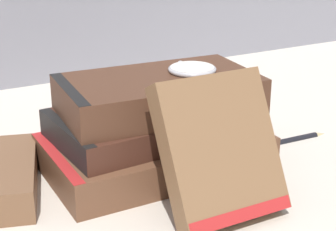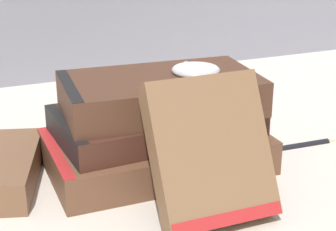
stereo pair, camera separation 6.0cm
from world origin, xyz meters
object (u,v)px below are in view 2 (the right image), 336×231
at_px(book_leaning_front, 211,156).
at_px(pocket_watch, 196,70).
at_px(reading_glasses, 101,117).
at_px(book_flat_top, 156,94).
at_px(book_flat_middle, 152,121).
at_px(fountain_pen, 294,144).
at_px(book_flat_bottom, 152,152).

xyz_separation_m(book_leaning_front, pocket_watch, (0.04, 0.12, 0.05)).
bearing_deg(book_leaning_front, reading_glasses, 94.90).
bearing_deg(book_leaning_front, book_flat_top, 93.77).
bearing_deg(book_leaning_front, book_flat_middle, 94.79).
height_order(pocket_watch, fountain_pen, pocket_watch).
bearing_deg(pocket_watch, book_flat_bottom, -178.60).
xyz_separation_m(book_flat_top, book_leaning_front, (0.01, -0.12, -0.02)).
bearing_deg(reading_glasses, book_flat_bottom, -106.86).
bearing_deg(book_flat_top, reading_glasses, 99.72).
bearing_deg(book_flat_top, book_leaning_front, -82.20).
relative_size(book_flat_bottom, fountain_pen, 1.90).
bearing_deg(book_flat_middle, book_flat_bottom, -115.64).
bearing_deg(fountain_pen, book_flat_top, 176.81).
xyz_separation_m(book_leaning_front, fountain_pen, (0.17, 0.10, -0.06)).
relative_size(pocket_watch, reading_glasses, 0.48).
height_order(book_leaning_front, reading_glasses, book_leaning_front).
xyz_separation_m(pocket_watch, reading_glasses, (-0.06, 0.17, -0.11)).
bearing_deg(book_flat_middle, book_leaning_front, -88.63).
distance_m(book_flat_top, reading_glasses, 0.19).
bearing_deg(fountain_pen, reading_glasses, 137.93).
height_order(reading_glasses, fountain_pen, fountain_pen).
bearing_deg(reading_glasses, pocket_watch, -89.89).
distance_m(book_flat_bottom, book_leaning_front, 0.13).
relative_size(book_flat_middle, book_flat_top, 1.04).
height_order(book_flat_bottom, book_flat_top, book_flat_top).
relative_size(book_flat_top, pocket_watch, 3.84).
bearing_deg(book_flat_middle, book_flat_top, -72.11).
xyz_separation_m(book_flat_middle, reading_glasses, (-0.01, 0.17, -0.05)).
relative_size(book_flat_top, fountain_pen, 1.73).
relative_size(book_flat_middle, fountain_pen, 1.80).
height_order(pocket_watch, reading_glasses, pocket_watch).
bearing_deg(book_leaning_front, fountain_pen, 31.77).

